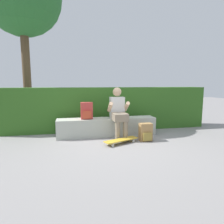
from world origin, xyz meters
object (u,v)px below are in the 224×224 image
(bench_main, at_px, (107,127))
(backpack_on_bench, at_px, (87,111))
(person_skater, at_px, (118,111))
(backpack_on_ground, at_px, (146,132))
(skateboard_near_person, at_px, (121,140))

(bench_main, xyz_separation_m, backpack_on_bench, (-0.49, -0.01, 0.42))
(person_skater, xyz_separation_m, backpack_on_ground, (0.55, -0.39, -0.45))
(bench_main, distance_m, backpack_on_ground, 0.99)
(bench_main, xyz_separation_m, person_skater, (0.24, -0.21, 0.42))
(bench_main, height_order, backpack_on_ground, bench_main)
(skateboard_near_person, bearing_deg, person_skater, 84.27)
(person_skater, relative_size, backpack_on_ground, 2.99)
(bench_main, relative_size, backpack_on_bench, 6.05)
(backpack_on_bench, bearing_deg, backpack_on_ground, -24.78)
(backpack_on_bench, bearing_deg, bench_main, 1.10)
(skateboard_near_person, distance_m, backpack_on_bench, 1.12)
(person_skater, relative_size, skateboard_near_person, 1.47)
(person_skater, xyz_separation_m, backpack_on_bench, (-0.73, 0.20, -0.01))
(person_skater, relative_size, backpack_on_bench, 2.99)
(bench_main, distance_m, person_skater, 0.53)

